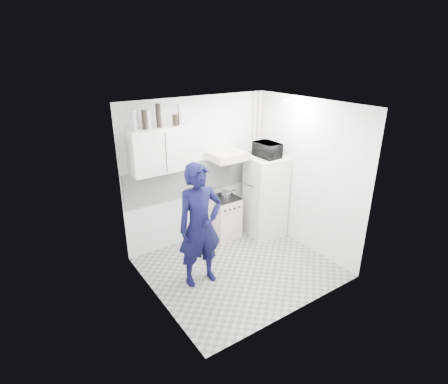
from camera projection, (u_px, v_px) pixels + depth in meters
floor at (239, 267)px, 5.70m from camera, size 2.80×2.80×0.00m
ceiling at (242, 105)px, 4.71m from camera, size 2.80×2.80×0.00m
wall_back at (198, 171)px, 6.16m from camera, size 2.80×0.00×2.80m
wall_left at (153, 217)px, 4.48m from camera, size 0.00×2.60×2.60m
wall_right at (306, 176)px, 5.93m from camera, size 0.00×2.60×2.60m
person at (200, 226)px, 5.04m from camera, size 0.72×0.51×1.88m
stove at (224, 217)px, 6.52m from camera, size 0.48×0.48×0.77m
fridge at (265, 196)px, 6.51m from camera, size 0.71×0.71×1.52m
stove_top at (224, 198)px, 6.37m from camera, size 0.46×0.46×0.03m
saucepan at (226, 194)px, 6.37m from camera, size 0.18×0.18×0.10m
microwave at (267, 150)px, 6.17m from camera, size 0.48×0.33×0.26m
bottle_a at (134, 120)px, 5.04m from camera, size 0.07×0.07×0.30m
bottle_b at (144, 120)px, 5.12m from camera, size 0.07×0.07×0.28m
bottle_c at (149, 119)px, 5.16m from camera, size 0.07×0.07×0.28m
bottle_d at (158, 116)px, 5.23m from camera, size 0.08×0.08×0.36m
canister_b at (175, 120)px, 5.41m from camera, size 0.09×0.09×0.16m
bottle_e at (180, 115)px, 5.42m from camera, size 0.08×0.08×0.32m
upper_cabinet at (161, 150)px, 5.43m from camera, size 1.00×0.35×0.70m
range_hood at (227, 156)px, 6.10m from camera, size 0.60×0.50×0.14m
backsplash at (199, 177)px, 6.19m from camera, size 2.74×0.03×0.60m
pipe_a at (258, 160)px, 6.78m from camera, size 0.05×0.05×2.60m
pipe_b at (253, 161)px, 6.72m from camera, size 0.04×0.04×2.60m
ceiling_spot_fixture at (286, 100)px, 5.40m from camera, size 0.10×0.10×0.02m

